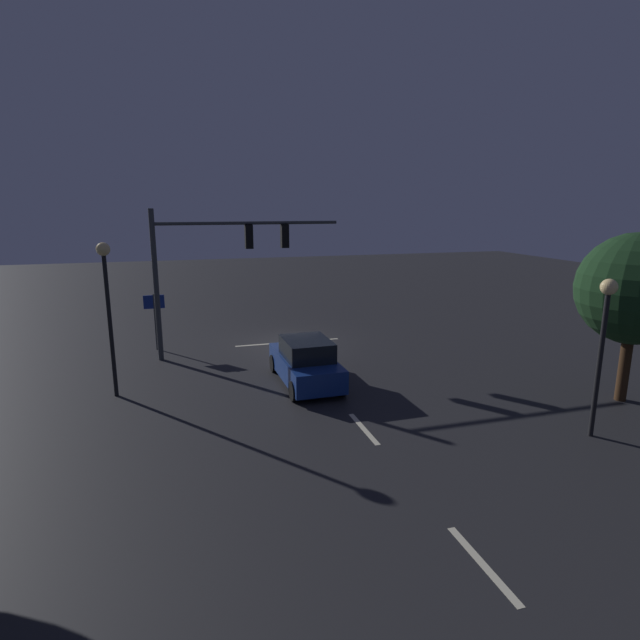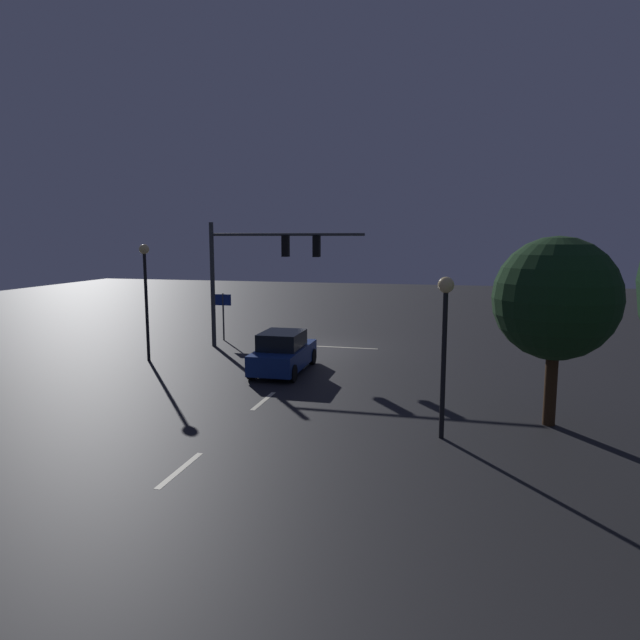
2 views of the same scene
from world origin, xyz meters
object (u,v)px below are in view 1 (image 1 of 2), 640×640
Objects in this scene: street_lamp_left_kerb at (604,326)px; tree_left_far at (635,289)px; car_approaching at (306,362)px; route_sign at (155,310)px; traffic_signal_assembly at (218,254)px; street_lamp_right_kerb at (107,291)px.

tree_left_far reaches higher than street_lamp_left_kerb.
route_sign is at bearing -49.40° from car_approaching.
traffic_signal_assembly is 4.12m from route_sign.
traffic_signal_assembly reaches higher than street_lamp_left_kerb.
tree_left_far is (-15.04, 10.78, 1.93)m from route_sign.
street_lamp_left_kerb is 1.76× the size of route_sign.
street_lamp_right_kerb is at bearing -5.26° from car_approaching.
street_lamp_right_kerb is at bearing -28.27° from street_lamp_left_kerb.
tree_left_far is (-9.71, 4.57, 2.97)m from car_approaching.
tree_left_far reaches higher than car_approaching.
street_lamp_right_kerb reaches higher than route_sign.
traffic_signal_assembly is at bearing 148.74° from route_sign.
traffic_signal_assembly is 15.31m from tree_left_far.
street_lamp_right_kerb is (6.56, -0.60, 2.85)m from car_approaching.
route_sign is (5.33, -6.22, 1.04)m from car_approaching.
street_lamp_right_kerb is (3.99, 3.94, -0.76)m from traffic_signal_assembly.
car_approaching is 0.84× the size of street_lamp_right_kerb.
traffic_signal_assembly reaches higher than route_sign.
street_lamp_left_kerb is at bearing 32.16° from tree_left_far.
route_sign is at bearing -46.72° from street_lamp_left_kerb.
street_lamp_right_kerb is 2.05× the size of route_sign.
traffic_signal_assembly reaches higher than tree_left_far.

